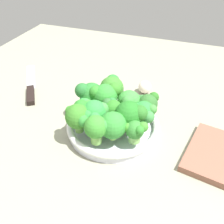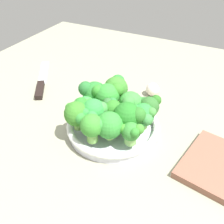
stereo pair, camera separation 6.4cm
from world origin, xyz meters
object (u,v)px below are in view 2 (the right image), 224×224
(broccoli_floret_2, at_px, (77,113))
(broccoli_floret_3, at_px, (93,125))
(broccoli_floret_5, at_px, (131,103))
(knife, at_px, (41,83))
(broccoli_floret_12, at_px, (131,132))
(broccoli_floret_10, at_px, (94,111))
(bowl, at_px, (112,126))
(broccoli_floret_13, at_px, (149,106))
(broccoli_floret_6, at_px, (108,95))
(broccoli_floret_0, at_px, (87,104))
(broccoli_floret_4, at_px, (112,109))
(broccoli_floret_1, at_px, (142,115))
(garlic_bulb, at_px, (153,89))
(broccoli_floret_7, at_px, (116,88))
(broccoli_floret_9, at_px, (109,125))
(broccoli_floret_11, at_px, (94,93))
(broccoli_floret_8, at_px, (128,115))

(broccoli_floret_2, xyz_separation_m, broccoli_floret_3, (0.05, -0.02, -0.00))
(broccoli_floret_5, relative_size, knife, 0.30)
(broccoli_floret_2, relative_size, broccoli_floret_12, 1.36)
(broccoli_floret_10, relative_size, broccoli_floret_12, 1.38)
(bowl, xyz_separation_m, broccoli_floret_13, (0.08, 0.06, 0.05))
(broccoli_floret_6, bearing_deg, broccoli_floret_0, -133.29)
(broccoli_floret_4, height_order, broccoli_floret_12, broccoli_floret_4)
(broccoli_floret_3, bearing_deg, bowl, 84.82)
(broccoli_floret_3, bearing_deg, broccoli_floret_0, 128.43)
(broccoli_floret_1, distance_m, broccoli_floret_3, 0.12)
(broccoli_floret_13, distance_m, garlic_bulb, 0.17)
(broccoli_floret_2, bearing_deg, broccoli_floret_4, 42.55)
(broccoli_floret_4, bearing_deg, broccoli_floret_10, -133.04)
(broccoli_floret_7, xyz_separation_m, broccoli_floret_9, (0.05, -0.14, -0.00))
(broccoli_floret_5, height_order, broccoli_floret_11, broccoli_floret_11)
(broccoli_floret_5, relative_size, broccoli_floret_13, 1.12)
(bowl, xyz_separation_m, broccoli_floret_7, (-0.03, 0.09, 0.06))
(broccoli_floret_6, distance_m, broccoli_floret_8, 0.10)
(broccoli_floret_8, bearing_deg, broccoli_floret_9, -120.54)
(broccoli_floret_9, xyz_separation_m, garlic_bulb, (0.01, 0.27, -0.05))
(broccoli_floret_7, bearing_deg, broccoli_floret_8, -49.99)
(broccoli_floret_1, bearing_deg, broccoli_floret_10, -156.19)
(broccoli_floret_0, bearing_deg, broccoli_floret_11, 94.81)
(broccoli_floret_2, bearing_deg, garlic_bulb, 70.50)
(broccoli_floret_3, distance_m, broccoli_floret_4, 0.08)
(broccoli_floret_1, relative_size, broccoli_floret_11, 0.76)
(bowl, height_order, broccoli_floret_5, broccoli_floret_5)
(broccoli_floret_13, xyz_separation_m, knife, (-0.40, 0.05, -0.06))
(bowl, height_order, broccoli_floret_1, broccoli_floret_1)
(bowl, height_order, broccoli_floret_10, broccoli_floret_10)
(broccoli_floret_0, bearing_deg, broccoli_floret_9, -31.81)
(broccoli_floret_7, bearing_deg, broccoli_floret_4, -68.56)
(broccoli_floret_1, xyz_separation_m, garlic_bulb, (-0.04, 0.20, -0.05))
(bowl, relative_size, broccoli_floret_8, 3.07)
(broccoli_floret_2, height_order, broccoli_floret_7, same)
(broccoli_floret_11, relative_size, knife, 0.37)
(broccoli_floret_2, bearing_deg, knife, 147.42)
(bowl, xyz_separation_m, broccoli_floret_0, (-0.07, -0.00, 0.05))
(broccoli_floret_0, bearing_deg, broccoli_floret_3, -51.57)
(broccoli_floret_9, relative_size, broccoli_floret_13, 1.14)
(broccoli_floret_7, relative_size, broccoli_floret_12, 1.46)
(broccoli_floret_4, height_order, broccoli_floret_9, broccoli_floret_9)
(broccoli_floret_3, xyz_separation_m, broccoli_floret_11, (-0.07, 0.12, -0.00))
(broccoli_floret_4, xyz_separation_m, broccoli_floret_8, (0.05, -0.01, 0.00))
(broccoli_floret_5, distance_m, broccoli_floret_8, 0.06)
(bowl, height_order, knife, bowl)
(broccoli_floret_7, xyz_separation_m, broccoli_floret_10, (0.00, -0.12, 0.00))
(broccoli_floret_7, height_order, broccoli_floret_10, same)
(bowl, distance_m, broccoli_floret_4, 0.06)
(broccoli_floret_13, bearing_deg, broccoli_floret_10, -139.48)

